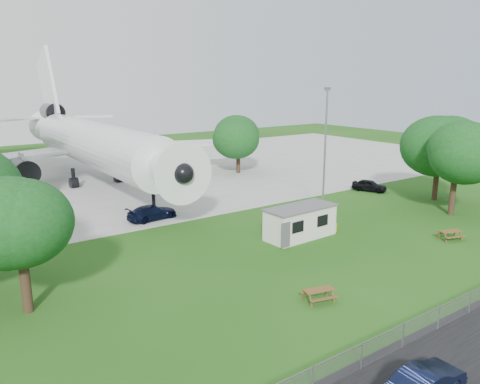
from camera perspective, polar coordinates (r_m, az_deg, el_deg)
ground at (r=32.17m, az=7.33°, el=-9.87°), size 160.00×160.00×0.00m
concrete_apron at (r=64.17m, az=-16.19°, el=1.58°), size 120.00×46.00×0.03m
airliner at (r=60.70m, az=-17.63°, el=5.86°), size 46.36×47.73×17.69m
site_cabin at (r=38.88m, az=7.36°, el=-3.64°), size 6.80×2.94×2.62m
picnic_west at (r=28.68m, az=9.54°, el=-12.99°), size 2.11×1.89×0.76m
picnic_east at (r=42.02m, az=24.20°, el=-5.32°), size 2.17×1.98×0.76m
fence at (r=26.75m, az=21.74°, el=-15.90°), size 58.00×0.04×1.30m
lamp_mast at (r=40.29m, az=10.26°, el=3.72°), size 0.16×0.16×12.00m
tree_west_small at (r=27.85m, az=-25.39°, el=-3.45°), size 5.96×5.96×8.20m
tree_east_front at (r=48.51m, az=24.96°, el=4.33°), size 6.66×6.66×9.36m
tree_east_back at (r=54.02m, az=23.16°, el=5.43°), size 8.69×8.69×10.47m
tree_far_apron at (r=64.81m, az=-0.22°, el=6.41°), size 6.86×6.86×8.12m
car_centre_sedan at (r=21.97m, az=21.68°, el=-20.80°), size 4.06×1.47×1.33m
car_ne_hatch at (r=56.68m, az=15.49°, el=0.77°), size 3.09×4.26×1.35m
car_apron_van at (r=44.22m, az=-10.66°, el=-2.49°), size 4.93×2.43×1.38m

